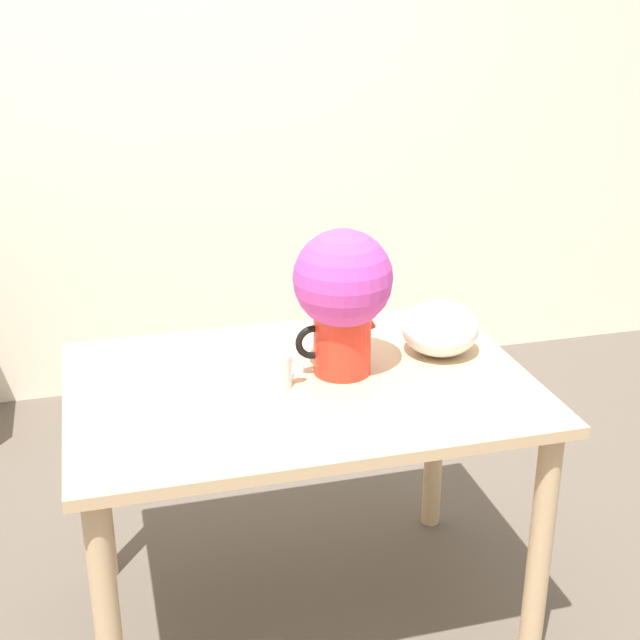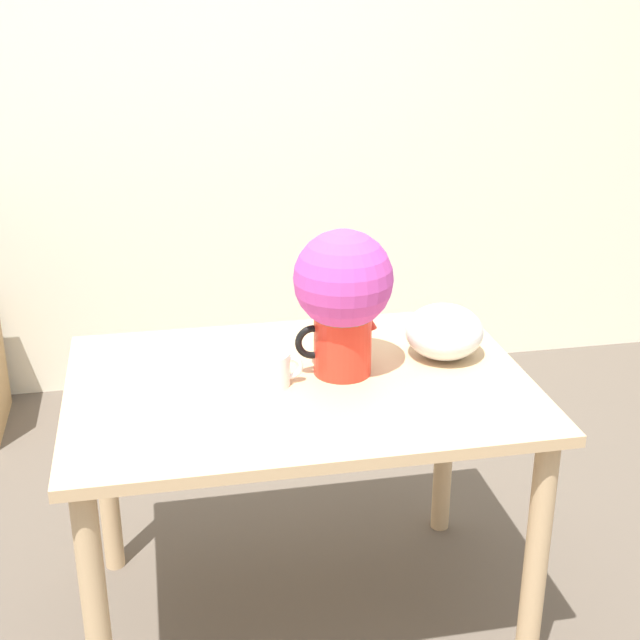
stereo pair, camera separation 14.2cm
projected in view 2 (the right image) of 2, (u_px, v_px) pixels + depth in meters
wall_back at (201, 86)px, 3.61m from camera, size 8.00×0.05×2.60m
table at (300, 420)px, 2.34m from camera, size 1.19×0.82×0.76m
flower_vase at (343, 293)px, 2.26m from camera, size 0.26×0.26×0.39m
coffee_mug at (272, 369)px, 2.26m from camera, size 0.13×0.10×0.09m
white_bowl at (444, 332)px, 2.42m from camera, size 0.21×0.21×0.15m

